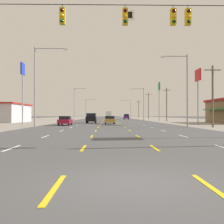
# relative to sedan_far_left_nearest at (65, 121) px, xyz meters

# --- Properties ---
(ground_plane) EXTENTS (572.00, 572.00, 0.00)m
(ground_plane) POSITION_rel_sedan_far_left_nearest_xyz_m (7.21, 28.49, -0.76)
(ground_plane) COLOR #4C4C4F
(lot_apron_left) EXTENTS (28.00, 440.00, 0.01)m
(lot_apron_left) POSITION_rel_sedan_far_left_nearest_xyz_m (-17.54, 28.49, -0.75)
(lot_apron_left) COLOR gray
(lot_apron_left) RESTS_ON ground
(lot_apron_right) EXTENTS (28.00, 440.00, 0.01)m
(lot_apron_right) POSITION_rel_sedan_far_left_nearest_xyz_m (31.96, 28.49, -0.75)
(lot_apron_right) COLOR gray
(lot_apron_right) RESTS_ON ground
(lane_markings) EXTENTS (10.64, 227.60, 0.01)m
(lane_markings) POSITION_rel_sedan_far_left_nearest_xyz_m (7.21, 66.99, -0.75)
(lane_markings) COLOR white
(lane_markings) RESTS_ON ground
(signal_span_wire) EXTENTS (26.18, 0.53, 8.93)m
(signal_span_wire) POSITION_rel_sedan_far_left_nearest_xyz_m (7.47, -28.58, 4.68)
(signal_span_wire) COLOR brown
(signal_span_wire) RESTS_ON ground
(sedan_far_left_nearest) EXTENTS (1.80, 4.50, 1.46)m
(sedan_far_left_nearest) POSITION_rel_sedan_far_left_nearest_xyz_m (0.00, 0.00, 0.00)
(sedan_far_left_nearest) COLOR maroon
(sedan_far_left_nearest) RESTS_ON ground
(sedan_center_turn_near) EXTENTS (1.80, 4.50, 1.46)m
(sedan_center_turn_near) POSITION_rel_sedan_far_left_nearest_xyz_m (7.12, 6.01, 0.00)
(sedan_center_turn_near) COLOR #B28C33
(sedan_center_turn_near) RESTS_ON ground
(suv_inner_left_mid) EXTENTS (1.98, 4.90, 1.98)m
(suv_inner_left_mid) POSITION_rel_sedan_far_left_nearest_xyz_m (3.47, 11.72, 0.27)
(suv_inner_left_mid) COLOR black
(suv_inner_left_mid) RESTS_ON ground
(suv_far_right_midfar) EXTENTS (1.98, 4.90, 1.98)m
(suv_far_right_midfar) POSITION_rel_sedan_far_left_nearest_xyz_m (14.01, 62.54, 0.27)
(suv_far_right_midfar) COLOR #4C196B
(suv_far_right_midfar) RESTS_ON ground
(box_truck_center_turn_far) EXTENTS (2.40, 7.20, 3.23)m
(box_truck_center_turn_far) POSITION_rel_sedan_far_left_nearest_xyz_m (7.32, 77.36, 1.08)
(box_truck_center_turn_far) COLOR #4C196B
(box_truck_center_turn_far) RESTS_ON ground
(pole_sign_left_row_1) EXTENTS (0.24, 2.02, 11.04)m
(pole_sign_left_row_1) POSITION_rel_sedan_far_left_nearest_xyz_m (-8.62, 6.29, 7.59)
(pole_sign_left_row_1) COLOR gray
(pole_sign_left_row_1) RESTS_ON ground
(pole_sign_right_row_1) EXTENTS (0.24, 2.56, 9.18)m
(pole_sign_right_row_1) POSITION_rel_sedan_far_left_nearest_xyz_m (21.61, 1.38, 6.41)
(pole_sign_right_row_1) COLOR gray
(pole_sign_right_row_1) RESTS_ON ground
(pole_sign_right_row_2) EXTENTS (0.24, 1.85, 10.62)m
(pole_sign_right_row_2) POSITION_rel_sedan_far_left_nearest_xyz_m (20.97, 32.10, 7.19)
(pole_sign_right_row_2) COLOR gray
(pole_sign_right_row_2) RESTS_ON ground
(streetlight_left_row_0) EXTENTS (4.47, 0.26, 10.71)m
(streetlight_left_row_0) POSITION_rel_sedan_far_left_nearest_xyz_m (-2.51, -7.20, 5.43)
(streetlight_left_row_0) COLOR gray
(streetlight_left_row_0) RESTS_ON ground
(streetlight_right_row_0) EXTENTS (3.66, 0.26, 9.75)m
(streetlight_right_row_0) POSITION_rel_sedan_far_left_nearest_xyz_m (17.01, -7.20, 4.83)
(streetlight_right_row_0) COLOR gray
(streetlight_right_row_0) RESTS_ON ground
(streetlight_left_row_1) EXTENTS (3.68, 0.26, 9.61)m
(streetlight_left_row_1) POSITION_rel_sedan_far_left_nearest_xyz_m (-2.59, 37.11, 4.76)
(streetlight_left_row_1) COLOR gray
(streetlight_left_row_1) RESTS_ON ground
(streetlight_right_row_1) EXTENTS (4.01, 0.26, 9.55)m
(streetlight_right_row_1) POSITION_rel_sedan_far_left_nearest_xyz_m (16.95, 37.11, 4.77)
(streetlight_right_row_1) COLOR gray
(streetlight_right_row_1) RESTS_ON ground
(streetlight_left_row_2) EXTENTS (4.01, 0.26, 8.89)m
(streetlight_left_row_2) POSITION_rel_sedan_far_left_nearest_xyz_m (-2.52, 81.41, 4.43)
(streetlight_left_row_2) COLOR gray
(streetlight_left_row_2) RESTS_ON ground
(streetlight_right_row_2) EXTENTS (4.50, 0.26, 8.55)m
(streetlight_right_row_2) POSITION_rel_sedan_far_left_nearest_xyz_m (16.83, 81.41, 4.31)
(streetlight_right_row_2) COLOR gray
(streetlight_right_row_2) RESTS_ON ground
(utility_pole_right_row_0) EXTENTS (2.20, 0.26, 8.21)m
(utility_pole_right_row_0) POSITION_rel_sedan_far_left_nearest_xyz_m (20.66, -7.48, 3.54)
(utility_pole_right_row_0) COLOR brown
(utility_pole_right_row_0) RESTS_ON ground
(utility_pole_right_row_1) EXTENTS (2.20, 0.26, 8.82)m
(utility_pole_right_row_1) POSITION_rel_sedan_far_left_nearest_xyz_m (22.44, 29.35, 3.84)
(utility_pole_right_row_1) COLOR brown
(utility_pole_right_row_1) RESTS_ON ground
(utility_pole_right_row_2) EXTENTS (2.20, 0.26, 9.72)m
(utility_pole_right_row_2) POSITION_rel_sedan_far_left_nearest_xyz_m (21.90, 58.06, 4.30)
(utility_pole_right_row_2) COLOR brown
(utility_pole_right_row_2) RESTS_ON ground
(utility_pole_right_row_3) EXTENTS (2.20, 0.26, 8.78)m
(utility_pole_right_row_3) POSITION_rel_sedan_far_left_nearest_xyz_m (22.17, 92.03, 3.83)
(utility_pole_right_row_3) COLOR brown
(utility_pole_right_row_3) RESTS_ON ground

